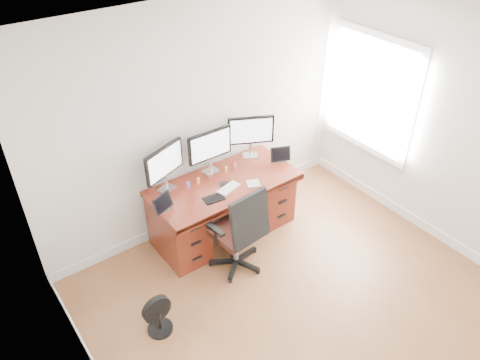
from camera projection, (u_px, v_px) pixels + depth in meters
ground at (332, 332)px, 4.51m from camera, size 4.50×4.50×0.00m
back_wall at (200, 120)px, 5.21m from camera, size 4.00×0.10×2.70m
right_wall at (478, 144)px, 4.77m from camera, size 0.10×4.50×2.70m
desk at (223, 205)px, 5.48m from camera, size 1.70×0.80×0.75m
office_chair at (239, 243)px, 5.03m from camera, size 0.62×0.61×1.06m
floor_fan at (158, 316)px, 4.42m from camera, size 0.29×0.25×0.42m
monitor_left at (164, 163)px, 4.96m from camera, size 0.53×0.22×0.53m
monitor_center at (210, 147)px, 5.24m from camera, size 0.55×0.14×0.53m
monitor_right at (251, 132)px, 5.52m from camera, size 0.51×0.28×0.53m
tablet_left at (164, 204)px, 4.79m from camera, size 0.25×0.14×0.19m
tablet_right at (281, 155)px, 5.56m from camera, size 0.25×0.16×0.19m
keyboard at (229, 188)px, 5.15m from camera, size 0.30×0.18×0.01m
trackpad at (253, 183)px, 5.23m from camera, size 0.19×0.19×0.01m
drawing_tablet at (214, 199)px, 5.00m from camera, size 0.23×0.17×0.01m
phone at (226, 183)px, 5.23m from camera, size 0.16×0.12×0.01m
figurine_blue at (188, 184)px, 5.15m from camera, size 0.03×0.03×0.08m
figurine_orange at (198, 180)px, 5.21m from camera, size 0.03×0.03×0.08m
figurine_brown at (209, 176)px, 5.28m from camera, size 0.03×0.03×0.08m
figurine_yellow at (226, 169)px, 5.39m from camera, size 0.03×0.03×0.08m
figurine_pink at (235, 165)px, 5.46m from camera, size 0.03×0.03×0.08m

